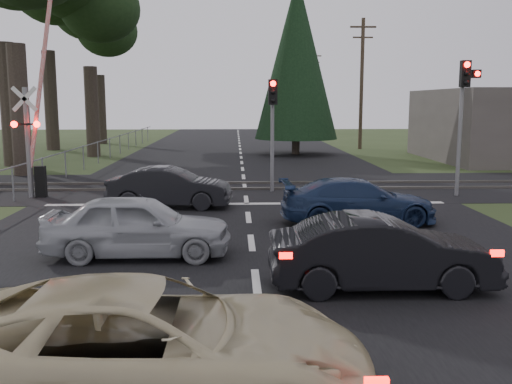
{
  "coord_description": "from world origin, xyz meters",
  "views": [
    {
      "loc": [
        -0.38,
        -10.13,
        3.3
      ],
      "look_at": [
        0.09,
        2.51,
        1.3
      ],
      "focal_mm": 40.0,
      "sensor_mm": 36.0,
      "label": 1
    }
  ],
  "objects_px": {
    "blue_sedan": "(358,201)",
    "silver_car": "(138,226)",
    "utility_pole_far": "(313,89)",
    "dark_car_far": "(170,188)",
    "crossing_signal": "(34,139)",
    "traffic_signal_right": "(464,102)",
    "traffic_signal_center": "(273,116)",
    "dark_hatchback": "(382,253)",
    "utility_pole_mid": "(362,81)",
    "cream_coupe": "(144,347)"
  },
  "relations": [
    {
      "from": "blue_sedan",
      "to": "silver_car",
      "type": "bearing_deg",
      "value": 118.38
    },
    {
      "from": "utility_pole_far",
      "to": "dark_car_far",
      "type": "distance_m",
      "value": 48.71
    },
    {
      "from": "crossing_signal",
      "to": "traffic_signal_right",
      "type": "height_order",
      "value": "crossing_signal"
    },
    {
      "from": "traffic_signal_center",
      "to": "dark_hatchback",
      "type": "height_order",
      "value": "traffic_signal_center"
    },
    {
      "from": "crossing_signal",
      "to": "dark_car_far",
      "type": "height_order",
      "value": "crossing_signal"
    },
    {
      "from": "traffic_signal_center",
      "to": "blue_sedan",
      "type": "distance_m",
      "value": 6.31
    },
    {
      "from": "blue_sedan",
      "to": "dark_car_far",
      "type": "bearing_deg",
      "value": 62.16
    },
    {
      "from": "crossing_signal",
      "to": "dark_hatchback",
      "type": "relative_size",
      "value": 1.76
    },
    {
      "from": "dark_hatchback",
      "to": "silver_car",
      "type": "bearing_deg",
      "value": 63.54
    },
    {
      "from": "utility_pole_mid",
      "to": "dark_hatchback",
      "type": "xyz_separation_m",
      "value": [
        -6.29,
        -30.43,
        -4.07
      ]
    },
    {
      "from": "traffic_signal_right",
      "to": "cream_coupe",
      "type": "bearing_deg",
      "value": -123.0
    },
    {
      "from": "utility_pole_far",
      "to": "dark_car_far",
      "type": "xyz_separation_m",
      "value": [
        -10.93,
        -47.29,
        -4.09
      ]
    },
    {
      "from": "silver_car",
      "to": "utility_pole_mid",
      "type": "bearing_deg",
      "value": -21.05
    },
    {
      "from": "cream_coupe",
      "to": "dark_car_far",
      "type": "xyz_separation_m",
      "value": [
        -1.06,
        11.98,
        -0.06
      ]
    },
    {
      "from": "dark_hatchback",
      "to": "blue_sedan",
      "type": "relative_size",
      "value": 0.94
    },
    {
      "from": "utility_pole_mid",
      "to": "traffic_signal_right",
      "type": "bearing_deg",
      "value": -92.66
    },
    {
      "from": "traffic_signal_center",
      "to": "utility_pole_mid",
      "type": "relative_size",
      "value": 0.46
    },
    {
      "from": "crossing_signal",
      "to": "traffic_signal_right",
      "type": "bearing_deg",
      "value": -1.21
    },
    {
      "from": "crossing_signal",
      "to": "silver_car",
      "type": "distance_m",
      "value": 9.34
    },
    {
      "from": "utility_pole_far",
      "to": "utility_pole_mid",
      "type": "bearing_deg",
      "value": -90.0
    },
    {
      "from": "traffic_signal_right",
      "to": "traffic_signal_center",
      "type": "height_order",
      "value": "traffic_signal_right"
    },
    {
      "from": "traffic_signal_center",
      "to": "silver_car",
      "type": "height_order",
      "value": "traffic_signal_center"
    },
    {
      "from": "dark_hatchback",
      "to": "blue_sedan",
      "type": "distance_m",
      "value": 5.59
    },
    {
      "from": "utility_pole_mid",
      "to": "blue_sedan",
      "type": "height_order",
      "value": "utility_pole_mid"
    },
    {
      "from": "utility_pole_mid",
      "to": "dark_hatchback",
      "type": "relative_size",
      "value": 2.27
    },
    {
      "from": "cream_coupe",
      "to": "dark_hatchback",
      "type": "xyz_separation_m",
      "value": [
        3.58,
        3.83,
        -0.03
      ]
    },
    {
      "from": "traffic_signal_right",
      "to": "blue_sedan",
      "type": "xyz_separation_m",
      "value": [
        -4.57,
        -4.38,
        -2.7
      ]
    },
    {
      "from": "traffic_signal_center",
      "to": "silver_car",
      "type": "bearing_deg",
      "value": -111.53
    },
    {
      "from": "traffic_signal_right",
      "to": "dark_car_far",
      "type": "height_order",
      "value": "traffic_signal_right"
    },
    {
      "from": "utility_pole_mid",
      "to": "dark_hatchback",
      "type": "height_order",
      "value": "utility_pole_mid"
    },
    {
      "from": "traffic_signal_right",
      "to": "silver_car",
      "type": "height_order",
      "value": "traffic_signal_right"
    },
    {
      "from": "utility_pole_far",
      "to": "traffic_signal_right",
      "type": "bearing_deg",
      "value": -91.2
    },
    {
      "from": "utility_pole_mid",
      "to": "utility_pole_far",
      "type": "distance_m",
      "value": 25.0
    },
    {
      "from": "blue_sedan",
      "to": "crossing_signal",
      "type": "bearing_deg",
      "value": 63.36
    },
    {
      "from": "dark_hatchback",
      "to": "silver_car",
      "type": "height_order",
      "value": "silver_car"
    },
    {
      "from": "crossing_signal",
      "to": "dark_hatchback",
      "type": "bearing_deg",
      "value": -47.15
    },
    {
      "from": "silver_car",
      "to": "dark_car_far",
      "type": "bearing_deg",
      "value": -0.06
    },
    {
      "from": "crossing_signal",
      "to": "dark_car_far",
      "type": "xyz_separation_m",
      "value": [
        4.84,
        -2.08,
        -1.42
      ]
    },
    {
      "from": "silver_car",
      "to": "traffic_signal_center",
      "type": "bearing_deg",
      "value": -21.27
    },
    {
      "from": "dark_hatchback",
      "to": "traffic_signal_right",
      "type": "bearing_deg",
      "value": -28.25
    },
    {
      "from": "traffic_signal_right",
      "to": "utility_pole_mid",
      "type": "bearing_deg",
      "value": 87.34
    },
    {
      "from": "silver_car",
      "to": "blue_sedan",
      "type": "relative_size",
      "value": 0.94
    },
    {
      "from": "traffic_signal_right",
      "to": "traffic_signal_center",
      "type": "relative_size",
      "value": 1.15
    },
    {
      "from": "silver_car",
      "to": "traffic_signal_right",
      "type": "bearing_deg",
      "value": -52.62
    },
    {
      "from": "dark_hatchback",
      "to": "traffic_signal_center",
      "type": "bearing_deg",
      "value": 6.27
    },
    {
      "from": "dark_hatchback",
      "to": "blue_sedan",
      "type": "xyz_separation_m",
      "value": [
        0.77,
        5.53,
        -0.04
      ]
    },
    {
      "from": "blue_sedan",
      "to": "dark_car_far",
      "type": "xyz_separation_m",
      "value": [
        -5.41,
        2.61,
        0.02
      ]
    },
    {
      "from": "traffic_signal_center",
      "to": "cream_coupe",
      "type": "relative_size",
      "value": 0.83
    },
    {
      "from": "crossing_signal",
      "to": "dark_hatchback",
      "type": "height_order",
      "value": "crossing_signal"
    },
    {
      "from": "cream_coupe",
      "to": "dark_hatchback",
      "type": "height_order",
      "value": "cream_coupe"
    }
  ]
}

